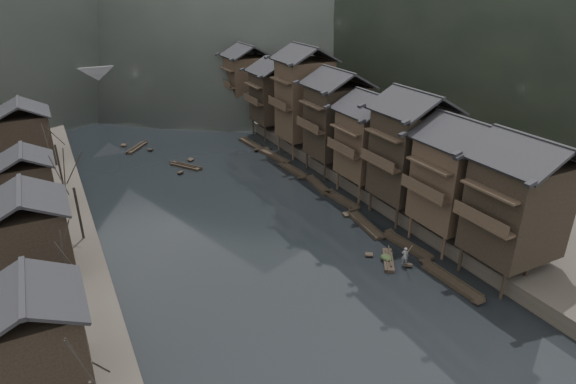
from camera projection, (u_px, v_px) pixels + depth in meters
water at (296, 280)px, 43.54m from camera, size 300.00×300.00×0.00m
right_bank at (360, 117)px, 90.17m from camera, size 40.00×200.00×1.80m
stilt_houses at (343, 112)px, 62.87m from camera, size 9.00×67.60×16.41m
left_houses at (27, 185)px, 48.96m from camera, size 8.10×53.20×8.73m
bare_trees at (69, 203)px, 42.59m from camera, size 3.97×45.20×7.94m
moored_sampans at (324, 192)px, 60.81m from camera, size 3.02×50.86×0.47m
midriver_boats at (159, 156)px, 72.83m from camera, size 8.71×16.74×0.45m
stone_bridge at (133, 81)px, 99.78m from camera, size 40.00×6.00×9.00m
hero_sampan at (388, 260)px, 46.25m from camera, size 3.10×4.07×0.43m
cargo_heap at (387, 255)px, 46.12m from camera, size 0.97×1.27×0.58m
boatman at (405, 254)px, 45.11m from camera, size 0.78×0.76×1.80m
bamboo_pole at (410, 228)px, 44.09m from camera, size 1.50×2.74×3.58m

